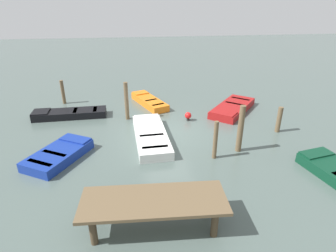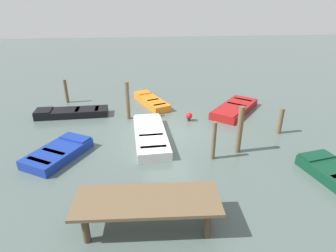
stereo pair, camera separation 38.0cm
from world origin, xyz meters
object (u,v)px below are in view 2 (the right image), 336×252
at_px(rowboat_red, 234,109).
at_px(mooring_piling_far_left, 128,101).
at_px(rowboat_blue, 58,153).
at_px(rowboat_orange, 151,101).
at_px(rowboat_white, 150,135).
at_px(mooring_piling_center, 214,141).
at_px(mooring_piling_near_right, 66,91).
at_px(marker_buoy, 189,116).
at_px(rowboat_black, 72,112).
at_px(dock_segment, 147,203).
at_px(mooring_piling_far_right, 280,121).
at_px(mooring_piling_near_left, 240,130).

bearing_deg(rowboat_red, mooring_piling_far_left, -46.84).
xyz_separation_m(rowboat_blue, rowboat_orange, (-4.23, -6.04, -0.00)).
distance_m(rowboat_white, mooring_piling_far_left, 2.97).
bearing_deg(mooring_piling_center, mooring_piling_near_right, -46.19).
relative_size(rowboat_white, mooring_piling_near_right, 2.79).
bearing_deg(mooring_piling_center, marker_buoy, -86.19).
distance_m(rowboat_orange, mooring_piling_center, 7.23).
height_order(rowboat_black, mooring_piling_center, mooring_piling_center).
distance_m(rowboat_red, mooring_piling_near_right, 10.58).
bearing_deg(marker_buoy, rowboat_orange, -56.32).
bearing_deg(rowboat_white, rowboat_blue, 105.20).
distance_m(dock_segment, mooring_piling_center, 4.47).
bearing_deg(mooring_piling_center, rowboat_red, -117.85).
distance_m(rowboat_blue, marker_buoy, 6.91).
relative_size(rowboat_blue, mooring_piling_far_left, 1.50).
distance_m(rowboat_white, mooring_piling_far_right, 6.38).
bearing_deg(rowboat_blue, mooring_piling_far_right, -53.16).
distance_m(mooring_piling_near_left, mooring_piling_center, 1.31).
height_order(rowboat_red, rowboat_white, same).
xyz_separation_m(rowboat_orange, mooring_piling_near_left, (-3.39, 6.44, 0.83)).
xyz_separation_m(mooring_piling_far_left, marker_buoy, (-3.28, 0.70, -0.76)).
bearing_deg(mooring_piling_center, rowboat_orange, -72.44).
distance_m(rowboat_orange, rowboat_black, 4.83).
xyz_separation_m(mooring_piling_near_right, marker_buoy, (-7.27, 3.85, -0.47)).
bearing_deg(rowboat_blue, rowboat_orange, -4.64).
bearing_deg(mooring_piling_near_right, dock_segment, 112.53).
height_order(rowboat_red, mooring_piling_center, mooring_piling_center).
bearing_deg(mooring_piling_near_left, rowboat_white, -23.86).
bearing_deg(mooring_piling_near_right, mooring_piling_far_right, 152.88).
distance_m(dock_segment, mooring_piling_far_left, 8.18).
bearing_deg(dock_segment, rowboat_black, -62.64).
bearing_deg(rowboat_black, rowboat_orange, -164.11).
height_order(rowboat_blue, mooring_piling_near_left, mooring_piling_near_left).
xyz_separation_m(rowboat_orange, marker_buoy, (-1.91, 2.86, 0.07)).
bearing_deg(mooring_piling_far_right, rowboat_black, -17.81).
relative_size(mooring_piling_center, mooring_piling_far_left, 0.79).
distance_m(rowboat_red, rowboat_black, 9.43).
xyz_separation_m(rowboat_orange, mooring_piling_near_right, (5.36, -0.99, 0.54)).
bearing_deg(rowboat_red, rowboat_white, -19.67).
xyz_separation_m(dock_segment, marker_buoy, (-2.58, -7.44, -0.53)).
distance_m(dock_segment, mooring_piling_near_right, 12.22).
xyz_separation_m(rowboat_red, mooring_piling_far_left, (6.18, 0.28, 0.83)).
xyz_separation_m(rowboat_white, marker_buoy, (-2.21, -1.94, 0.07)).
bearing_deg(mooring_piling_far_left, rowboat_black, -12.65).
relative_size(rowboat_red, rowboat_white, 0.92).
relative_size(rowboat_black, marker_buoy, 8.29).
relative_size(rowboat_red, mooring_piling_near_left, 1.85).
bearing_deg(rowboat_white, mooring_piling_near_right, 38.88).
xyz_separation_m(rowboat_white, mooring_piling_far_right, (-6.37, 0.06, 0.44)).
relative_size(dock_segment, rowboat_red, 1.08).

